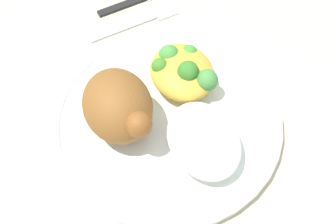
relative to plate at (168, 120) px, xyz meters
name	(u,v)px	position (x,y,z in m)	size (l,w,h in m)	color
ground_plane	(168,123)	(0.00, 0.00, -0.01)	(2.00, 2.00, 0.00)	#C5B595
plate	(168,120)	(0.00, 0.00, 0.00)	(0.29, 0.29, 0.02)	white
roasted_chicken	(119,106)	(-0.01, -0.06, 0.05)	(0.11, 0.08, 0.07)	brown
rice_pile	(204,140)	(0.05, 0.02, 0.02)	(0.11, 0.08, 0.03)	white
mac_cheese_with_broccoli	(183,71)	(-0.05, 0.04, 0.03)	(0.09, 0.08, 0.05)	gold
fork	(139,22)	(-0.18, 0.02, -0.01)	(0.03, 0.14, 0.01)	#B2B2B7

